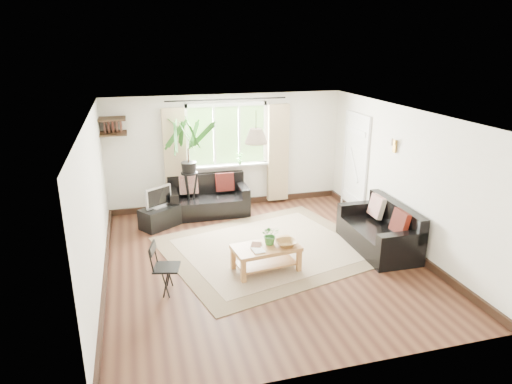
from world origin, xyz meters
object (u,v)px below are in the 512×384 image
object	(u,v)px
sofa_right	(378,228)
folding_chair	(167,268)
coffee_table	(266,258)
sofa_back	(208,197)
palm_stand	(189,169)
tv_stand	(160,217)

from	to	relation	value
sofa_right	folding_chair	size ratio (longest dim) A/B	2.16
sofa_right	folding_chair	world-z (taller)	sofa_right
sofa_right	coffee_table	world-z (taller)	sofa_right
sofa_right	coffee_table	size ratio (longest dim) A/B	1.59
sofa_back	palm_stand	world-z (taller)	palm_stand
tv_stand	folding_chair	xyz separation A→B (m)	(-0.07, -2.47, 0.18)
coffee_table	sofa_right	bearing A→B (deg)	6.92
coffee_table	tv_stand	xyz separation A→B (m)	(-1.47, 2.23, -0.01)
tv_stand	folding_chair	bearing A→B (deg)	-126.02
tv_stand	sofa_back	bearing A→B (deg)	-11.86
tv_stand	folding_chair	size ratio (longest dim) A/B	0.99
coffee_table	palm_stand	distance (m)	2.90
tv_stand	palm_stand	world-z (taller)	palm_stand
coffee_table	palm_stand	xyz separation A→B (m)	(-0.82, 2.67, 0.79)
sofa_back	palm_stand	size ratio (longest dim) A/B	0.80
sofa_back	coffee_table	size ratio (longest dim) A/B	1.57
folding_chair	sofa_right	bearing A→B (deg)	-68.35
sofa_back	sofa_right	distance (m)	3.49
coffee_table	sofa_back	bearing A→B (deg)	99.63
sofa_right	palm_stand	distance (m)	3.83
sofa_right	palm_stand	bearing A→B (deg)	-128.97
tv_stand	folding_chair	distance (m)	2.48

